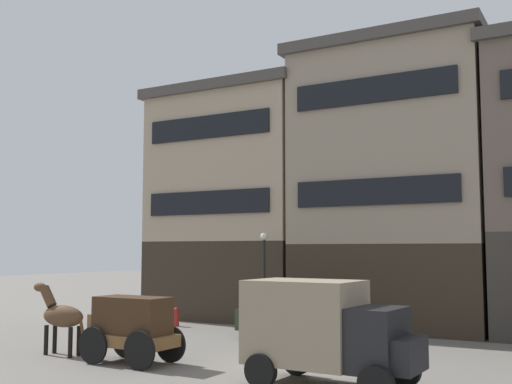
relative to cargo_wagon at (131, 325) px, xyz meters
name	(u,v)px	position (x,y,z in m)	size (l,w,h in m)	color
ground_plane	(311,368)	(5.04, 1.93, -1.15)	(120.00, 120.00, 0.00)	slate
building_far_left	(238,202)	(-3.69, 12.43, 4.67)	(8.39, 6.07, 11.54)	#33281E
building_center_left	(394,184)	(4.48, 12.43, 5.20)	(8.66, 6.07, 12.61)	#33281E
cargo_wagon	(131,325)	(0.00, 0.00, 0.00)	(2.92, 1.55, 1.98)	brown
draft_horse	(61,315)	(-2.95, 0.00, 0.12)	(2.34, 0.63, 2.30)	#513823
delivery_truck_far	(326,329)	(6.38, -0.11, 0.28)	(4.42, 2.29, 2.62)	black
sedan_dark	(286,316)	(2.00, 6.49, -0.23)	(3.81, 2.08, 1.83)	#2D3823
streetlamp_curbside	(264,267)	(-0.05, 8.51, 1.52)	(0.32, 0.32, 4.12)	black
fire_hydrant_curbside	(176,316)	(-4.21, 7.97, -0.72)	(0.24, 0.24, 0.83)	maroon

